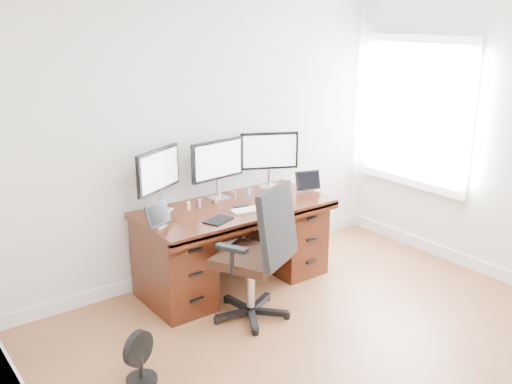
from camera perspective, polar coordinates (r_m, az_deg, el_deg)
ground at (r=4.07m, az=13.40°, el=-18.12°), size 4.50×4.50×0.00m
back_wall at (r=5.13m, az=-5.04°, el=6.28°), size 4.00×0.10×2.70m
desk at (r=5.07m, az=-2.24°, el=-5.03°), size 1.70×0.80×0.75m
office_chair at (r=4.52m, az=0.05°, el=-8.39°), size 0.78×0.78×1.11m
floor_fan at (r=3.97m, az=-11.50°, el=-15.98°), size 0.25×0.21×0.36m
monitor_left at (r=4.76m, az=-9.73°, el=1.95°), size 0.50×0.29×0.53m
monitor_center at (r=5.04m, az=-3.87°, el=3.02°), size 0.55×0.16×0.53m
monitor_right at (r=5.37m, az=1.33°, el=3.95°), size 0.51×0.28×0.53m
tablet_left at (r=4.49m, az=-9.72°, el=-2.36°), size 0.25×0.15×0.19m
tablet_right at (r=5.33m, az=5.28°, el=1.00°), size 0.25×0.14×0.19m
keyboard at (r=4.79m, az=-0.79°, el=-1.79°), size 0.30×0.17×0.01m
trackpad at (r=4.93m, az=1.85°, el=-1.28°), size 0.17×0.17×0.01m
drawing_tablet at (r=4.57m, az=-3.78°, el=-2.83°), size 0.27×0.22×0.01m
phone at (r=4.90m, az=-1.58°, el=-1.38°), size 0.13×0.09×0.01m
figurine_yellow at (r=4.84m, az=-6.75°, el=-1.30°), size 0.03×0.03×0.08m
figurine_pink at (r=4.89m, az=-5.66°, el=-1.06°), size 0.03×0.03×0.08m
figurine_orange at (r=4.97m, az=-4.02°, el=-0.70°), size 0.03×0.03×0.08m
figurine_brown at (r=5.08m, az=-2.15°, el=-0.29°), size 0.03×0.03×0.08m
figurine_blue at (r=5.17m, az=-0.68°, el=0.04°), size 0.03×0.03×0.08m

